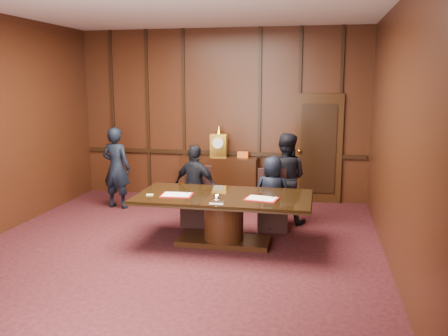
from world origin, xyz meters
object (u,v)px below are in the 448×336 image
object	(u,v)px
sideboard	(219,177)
conference_table	(224,211)
witness_left	(116,168)
signatory_left	(195,186)
witness_right	(285,178)
signatory_right	(272,194)

from	to	relation	value
sideboard	conference_table	size ratio (longest dim) A/B	0.61
conference_table	witness_left	world-z (taller)	witness_left
signatory_left	witness_left	world-z (taller)	witness_left
witness_right	witness_left	bearing A→B (deg)	0.43
witness_left	witness_right	distance (m)	3.29
signatory_right	witness_right	xyz separation A→B (m)	(0.17, 0.51, 0.16)
signatory_right	witness_left	bearing A→B (deg)	-11.68
conference_table	signatory_left	size ratio (longest dim) A/B	1.89
sideboard	witness_left	distance (m)	2.10
signatory_left	witness_left	distance (m)	1.99
sideboard	signatory_left	size ratio (longest dim) A/B	1.16
sideboard	witness_right	size ratio (longest dim) A/B	1.02
conference_table	signatory_left	bearing A→B (deg)	129.09
conference_table	witness_right	world-z (taller)	witness_right
signatory_left	witness_left	bearing A→B (deg)	-8.27
signatory_left	sideboard	bearing A→B (deg)	-73.53
sideboard	witness_right	xyz separation A→B (m)	(1.46, -1.35, 0.30)
conference_table	witness_right	bearing A→B (deg)	58.13
signatory_left	witness_left	xyz separation A→B (m)	(-1.80, 0.84, 0.09)
signatory_left	witness_right	world-z (taller)	witness_right
conference_table	signatory_left	world-z (taller)	signatory_left
conference_table	signatory_right	size ratio (longest dim) A/B	2.10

